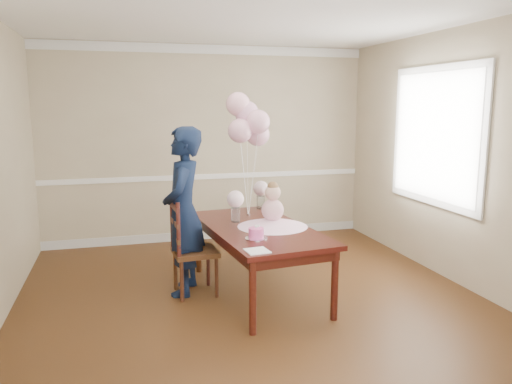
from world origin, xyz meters
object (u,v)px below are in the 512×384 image
object	(u,v)px
birthday_cake	(256,233)
woman	(183,211)
dining_table_top	(258,229)
dining_chair_seat	(195,252)

from	to	relation	value
birthday_cake	woman	world-z (taller)	woman
woman	birthday_cake	bearing A→B (deg)	57.65
birthday_cake	dining_table_top	bearing A→B (deg)	72.33
dining_table_top	dining_chair_seat	size ratio (longest dim) A/B	4.35
dining_table_top	dining_chair_seat	bearing A→B (deg)	159.57
dining_chair_seat	birthday_cake	bearing A→B (deg)	-55.01
dining_table_top	woman	xyz separation A→B (m)	(-0.71, 0.23, 0.17)
woman	dining_chair_seat	bearing A→B (deg)	70.92
dining_table_top	birthday_cake	size ratio (longest dim) A/B	13.33
dining_table_top	birthday_cake	distance (m)	0.46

